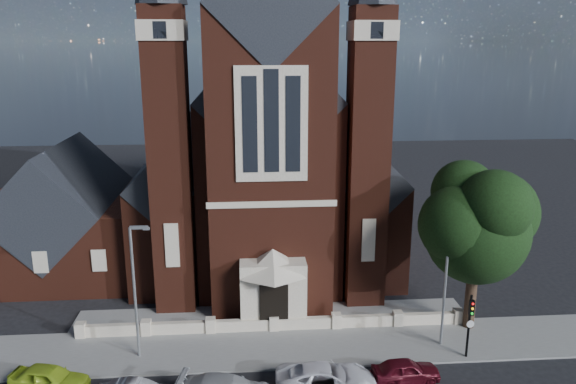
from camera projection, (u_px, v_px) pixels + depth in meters
name	position (u px, v px, depth m)	size (l,w,h in m)	color
ground	(269.00, 277.00, 43.94)	(120.00, 120.00, 0.00)	black
pavement_strip	(276.00, 347.00, 33.83)	(60.00, 5.00, 0.12)	slate
forecourt_paving	(273.00, 316.00, 37.68)	(26.00, 3.00, 0.14)	slate
forecourt_wall	(274.00, 331.00, 35.75)	(24.00, 0.40, 0.90)	#BBAE95
church	(264.00, 155.00, 49.45)	(20.01, 34.90, 29.20)	#4F2115
parish_hall	(66.00, 221.00, 44.62)	(12.00, 12.20, 10.24)	#4F2115
street_tree	(481.00, 227.00, 34.09)	(6.40, 6.60, 10.70)	black
street_lamp_left	(136.00, 285.00, 31.57)	(1.16, 0.22, 8.09)	gray
street_lamp_right	(447.00, 275.00, 32.88)	(1.16, 0.22, 8.09)	gray
traffic_signal	(470.00, 319.00, 31.96)	(0.28, 0.42, 4.00)	black
car_lime_van	(49.00, 379.00, 29.48)	(1.67, 4.15, 1.42)	#A1C427
car_white_suv	(326.00, 379.00, 29.43)	(2.44, 5.30, 1.47)	white
car_dark_red	(406.00, 371.00, 30.34)	(1.50, 3.73, 1.27)	#4D0D17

